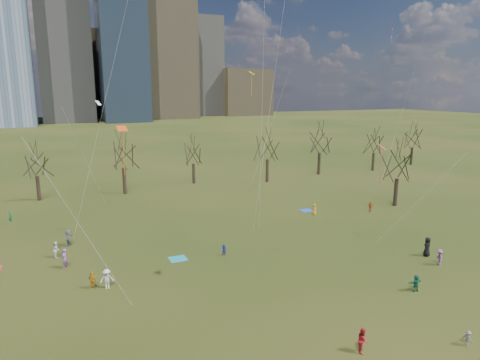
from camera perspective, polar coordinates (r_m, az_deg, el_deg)
name	(u,v)px	position (r m, az deg, el deg)	size (l,w,h in m)	color
ground	(303,299)	(34.21, 8.42, -15.47)	(500.00, 500.00, 0.00)	black
downtown_skyline	(75,42)	(237.75, -21.16, 16.82)	(212.50, 78.00, 118.00)	slate
bare_tree_row	(172,154)	(65.57, -8.99, 3.42)	(113.04, 29.80, 9.50)	black
blanket_teal	(178,259)	(41.49, -8.28, -10.36)	(1.60, 1.50, 0.03)	teal
blanket_navy	(307,210)	(57.41, 8.87, -4.03)	(1.60, 1.50, 0.03)	#2546AF
person_2	(363,340)	(28.71, 16.05, -19.82)	(0.76, 0.59, 1.57)	red
person_3	(468,338)	(31.80, 28.09, -18.10)	(0.64, 0.37, 0.99)	slate
person_4	(93,280)	(37.15, -19.05, -12.51)	(0.83, 0.35, 1.41)	orange
person_5	(416,283)	(37.45, 22.41, -12.57)	(1.31, 0.42, 1.41)	#166449
person_6	(427,247)	(45.17, 23.70, -8.15)	(0.92, 0.60, 1.87)	black
person_7	(64,258)	(41.88, -22.37, -9.65)	(0.66, 0.43, 1.81)	#9A55AA
person_8	(224,250)	(41.69, -2.14, -9.32)	(0.55, 0.43, 1.12)	#262EA8
person_9	(107,279)	(36.76, -17.32, -12.47)	(1.06, 0.61, 1.64)	silver
person_10	(370,207)	(58.51, 16.97, -3.42)	(0.81, 0.34, 1.39)	#BE4C1B
person_11	(68,238)	(47.42, -21.92, -7.16)	(1.58, 0.50, 1.71)	slate
person_12	(314,210)	(55.40, 9.90, -3.90)	(0.70, 0.46, 1.44)	gold
person_13	(10,216)	(58.62, -28.30, -4.31)	(0.52, 0.34, 1.42)	#1B7C40
person_14	(56,250)	(44.73, -23.34, -8.52)	(0.77, 0.60, 1.58)	silver
person_15	(439,257)	(43.40, 25.02, -9.32)	(0.99, 0.57, 1.53)	#8C4C99
kites_airborne	(228,114)	(42.02, -1.63, 8.84)	(68.00, 34.00, 30.14)	#E24C13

